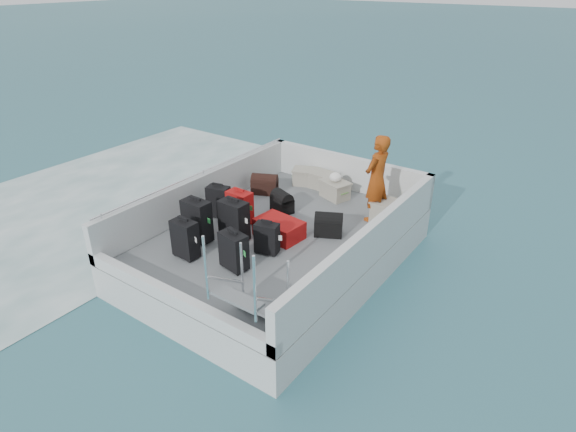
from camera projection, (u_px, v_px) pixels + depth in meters
name	position (u px, v px, depth m)	size (l,w,h in m)	color
ground	(279.00, 263.00, 8.64)	(160.00, 160.00, 0.00)	#1B5161
wake_foam	(112.00, 198.00, 11.12)	(10.00, 10.00, 0.00)	white
ferry_hull	(279.00, 249.00, 8.50)	(3.60, 5.00, 0.60)	silver
deck	(279.00, 234.00, 8.36)	(3.30, 4.70, 0.02)	slate
deck_fittings	(284.00, 227.00, 7.78)	(3.60, 5.00, 0.90)	silver
suitcase_0	(197.00, 221.00, 7.97)	(0.48, 0.27, 0.73)	black
suitcase_1	(219.00, 202.00, 8.77)	(0.40, 0.23, 0.61)	black
suitcase_3	(185.00, 239.00, 7.52)	(0.41, 0.24, 0.63)	black
suitcase_4	(234.00, 221.00, 8.01)	(0.48, 0.28, 0.70)	black
suitcase_5	(240.00, 208.00, 8.56)	(0.44, 0.27, 0.61)	#A30C12
suitcase_6	(234.00, 251.00, 7.23)	(0.43, 0.26, 0.60)	black
suitcase_7	(267.00, 239.00, 7.65)	(0.37, 0.21, 0.53)	black
suitcase_8	(279.00, 228.00, 8.18)	(0.52, 0.79, 0.31)	#A30C12
duffel_0	(265.00, 186.00, 9.80)	(0.52, 0.30, 0.32)	black
duffel_1	(282.00, 204.00, 9.05)	(0.41, 0.30, 0.32)	black
duffel_2	(328.00, 226.00, 8.25)	(0.47, 0.30, 0.32)	black
crate_0	(306.00, 177.00, 10.22)	(0.52, 0.36, 0.31)	#ACA796
crate_1	(323.00, 181.00, 10.03)	(0.53, 0.36, 0.32)	#ACA796
crate_2	(335.00, 190.00, 9.60)	(0.54, 0.37, 0.33)	#ACA796
crate_3	(391.00, 214.00, 8.59)	(0.64, 0.44, 0.38)	#ACA796
yellow_bag	(388.00, 210.00, 8.93)	(0.28, 0.26, 0.22)	yellow
white_bag	(335.00, 178.00, 9.48)	(0.24, 0.24, 0.18)	white
passenger	(377.00, 179.00, 8.48)	(0.59, 0.38, 1.59)	#CF5213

